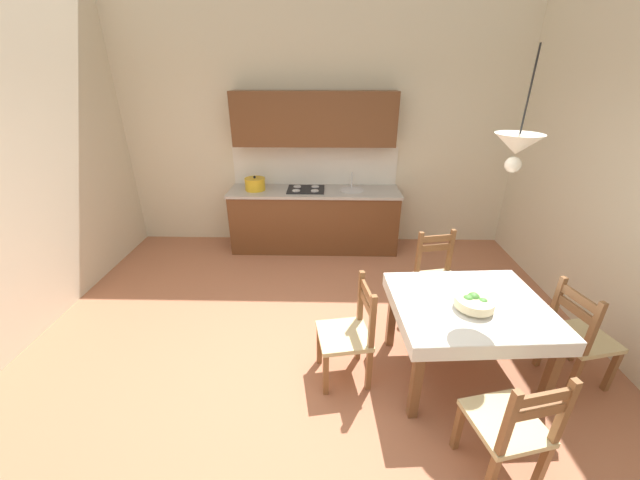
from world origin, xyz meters
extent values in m
cube|color=#AD6B4C|center=(0.00, 0.00, -0.05)|extent=(6.16, 6.05, 0.10)
cube|color=beige|center=(0.00, 2.79, 2.00)|extent=(6.16, 0.12, 4.00)
cube|color=brown|center=(-0.06, 2.42, 0.43)|extent=(2.38, 0.60, 0.86)
cube|color=#ADA8A3|center=(-0.06, 2.41, 0.88)|extent=(2.41, 0.63, 0.04)
cube|color=silver|center=(-0.06, 2.71, 1.18)|extent=(2.38, 0.01, 0.55)
cube|color=brown|center=(-0.06, 2.55, 1.85)|extent=(2.19, 0.34, 0.70)
cube|color=black|center=(-0.06, 2.15, 0.04)|extent=(2.34, 0.02, 0.09)
cylinder|color=silver|center=(0.48, 2.42, 0.90)|extent=(0.34, 0.34, 0.02)
cylinder|color=silver|center=(0.48, 2.56, 1.01)|extent=(0.02, 0.02, 0.22)
cube|color=black|center=(-0.18, 2.42, 0.91)|extent=(0.52, 0.42, 0.01)
cylinder|color=silver|center=(-0.31, 2.32, 0.92)|extent=(0.11, 0.11, 0.01)
cylinder|color=silver|center=(-0.05, 2.32, 0.92)|extent=(0.11, 0.11, 0.01)
cylinder|color=silver|center=(-0.31, 2.52, 0.92)|extent=(0.11, 0.11, 0.01)
cylinder|color=silver|center=(-0.05, 2.52, 0.92)|extent=(0.11, 0.11, 0.01)
cylinder|color=gold|center=(-0.89, 2.40, 0.98)|extent=(0.28, 0.28, 0.15)
cylinder|color=gold|center=(-0.89, 2.40, 1.06)|extent=(0.29, 0.29, 0.02)
sphere|color=black|center=(-0.89, 2.40, 1.08)|extent=(0.04, 0.04, 0.04)
cube|color=brown|center=(1.29, -0.10, 0.74)|extent=(1.20, 1.01, 0.02)
cube|color=brown|center=(0.81, -0.54, 0.36)|extent=(0.07, 0.07, 0.73)
cube|color=brown|center=(1.82, -0.47, 0.36)|extent=(0.07, 0.07, 0.73)
cube|color=brown|center=(0.75, 0.28, 0.36)|extent=(0.07, 0.07, 0.73)
cube|color=brown|center=(1.77, 0.34, 0.36)|extent=(0.07, 0.07, 0.73)
cube|color=white|center=(1.29, -0.10, 0.75)|extent=(1.26, 1.07, 0.00)
cube|color=white|center=(1.32, -0.59, 0.69)|extent=(1.20, 0.08, 0.12)
cube|color=white|center=(1.26, 0.40, 0.69)|extent=(1.20, 0.08, 0.12)
cube|color=white|center=(0.69, -0.14, 0.69)|extent=(0.07, 1.00, 0.12)
cube|color=white|center=(1.89, -0.06, 0.69)|extent=(0.07, 1.00, 0.12)
cube|color=#D1BC89|center=(2.27, -0.11, 0.43)|extent=(0.50, 0.50, 0.04)
cube|color=brown|center=(2.40, 0.10, 0.21)|extent=(0.05, 0.05, 0.41)
cube|color=brown|center=(2.48, -0.25, 0.21)|extent=(0.05, 0.05, 0.41)
cube|color=brown|center=(2.05, 0.02, 0.46)|extent=(0.05, 0.05, 0.93)
cube|color=brown|center=(2.13, -0.33, 0.46)|extent=(0.05, 0.05, 0.93)
cube|color=brown|center=(2.09, -0.15, 0.84)|extent=(0.09, 0.32, 0.07)
cube|color=brown|center=(2.09, -0.15, 0.74)|extent=(0.09, 0.32, 0.07)
cube|color=#D1BC89|center=(1.32, 0.75, 0.43)|extent=(0.50, 0.50, 0.04)
cube|color=brown|center=(1.53, 0.62, 0.21)|extent=(0.05, 0.05, 0.41)
cube|color=brown|center=(1.18, 0.54, 0.21)|extent=(0.05, 0.05, 0.41)
cube|color=brown|center=(1.46, 0.97, 0.46)|extent=(0.05, 0.05, 0.93)
cube|color=brown|center=(1.11, 0.89, 0.46)|extent=(0.05, 0.05, 0.93)
cube|color=brown|center=(1.28, 0.93, 0.84)|extent=(0.32, 0.09, 0.07)
cube|color=brown|center=(1.28, 0.93, 0.74)|extent=(0.32, 0.09, 0.07)
cube|color=#D1BC89|center=(0.28, -0.14, 0.43)|extent=(0.49, 0.49, 0.04)
cube|color=brown|center=(0.13, -0.34, 0.21)|extent=(0.05, 0.05, 0.41)
cube|color=brown|center=(0.07, 0.01, 0.21)|extent=(0.05, 0.05, 0.41)
cube|color=brown|center=(0.49, -0.28, 0.46)|extent=(0.05, 0.05, 0.93)
cube|color=brown|center=(0.43, 0.07, 0.46)|extent=(0.05, 0.05, 0.93)
cube|color=brown|center=(0.46, -0.10, 0.84)|extent=(0.08, 0.32, 0.07)
cube|color=brown|center=(0.46, -0.10, 0.74)|extent=(0.08, 0.32, 0.07)
cube|color=#D1BC89|center=(1.27, -0.93, 0.43)|extent=(0.51, 0.51, 0.04)
cube|color=brown|center=(1.05, -0.80, 0.21)|extent=(0.05, 0.05, 0.41)
cube|color=brown|center=(1.40, -0.72, 0.21)|extent=(0.05, 0.05, 0.41)
cube|color=brown|center=(1.14, -1.15, 0.46)|extent=(0.05, 0.05, 0.93)
cube|color=brown|center=(1.49, -1.07, 0.46)|extent=(0.05, 0.05, 0.93)
cube|color=brown|center=(1.31, -1.11, 0.84)|extent=(0.32, 0.10, 0.07)
cube|color=brown|center=(1.31, -1.11, 0.74)|extent=(0.32, 0.10, 0.07)
cylinder|color=beige|center=(1.28, -0.18, 0.77)|extent=(0.17, 0.17, 0.02)
cylinder|color=beige|center=(1.28, -0.18, 0.81)|extent=(0.30, 0.30, 0.07)
sphere|color=#4C8E3D|center=(1.23, -0.17, 0.82)|extent=(0.09, 0.09, 0.09)
sphere|color=#4C8E3D|center=(1.34, -0.20, 0.82)|extent=(0.08, 0.08, 0.08)
sphere|color=#4C8E3D|center=(1.28, -0.15, 0.83)|extent=(0.10, 0.10, 0.10)
cylinder|color=black|center=(1.43, 0.00, 2.31)|extent=(0.01, 0.01, 0.57)
cone|color=silver|center=(1.43, 0.00, 1.99)|extent=(0.32, 0.32, 0.14)
sphere|color=white|center=(1.43, 0.00, 1.85)|extent=(0.11, 0.11, 0.11)
camera|label=1|loc=(0.14, -2.55, 2.45)|focal=20.41mm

